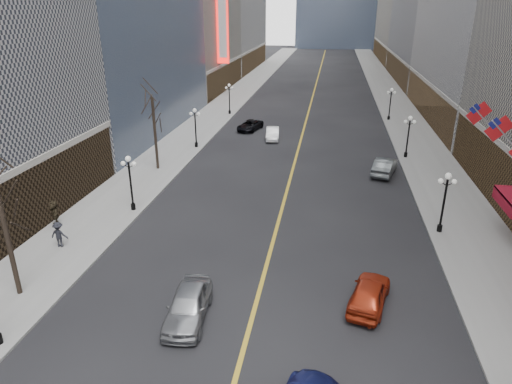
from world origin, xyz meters
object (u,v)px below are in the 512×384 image
(streetlamp_east_3, at_px, (391,100))
(car_sb_far, at_px, (385,166))
(car_nb_mid, at_px, (273,134))
(car_nb_far, at_px, (250,125))
(streetlamp_west_3, at_px, (229,96))
(streetlamp_east_2, at_px, (409,132))
(streetlamp_east_1, at_px, (445,196))
(car_nb_near, at_px, (188,305))
(streetlamp_west_1, at_px, (130,178))
(streetlamp_west_2, at_px, (195,124))
(car_sb_mid, at_px, (369,293))

(streetlamp_east_3, distance_m, car_sb_far, 23.93)
(car_nb_mid, relative_size, car_nb_far, 0.92)
(car_sb_far, bearing_deg, car_nb_mid, -25.97)
(streetlamp_west_3, bearing_deg, streetlamp_east_2, -37.33)
(car_nb_mid, bearing_deg, streetlamp_east_3, 33.62)
(streetlamp_east_1, height_order, car_nb_mid, streetlamp_east_1)
(car_sb_far, bearing_deg, car_nb_near, 78.66)
(streetlamp_west_1, bearing_deg, streetlamp_east_1, 0.00)
(streetlamp_west_1, distance_m, streetlamp_west_3, 36.00)
(streetlamp_west_3, height_order, car_nb_mid, streetlamp_west_3)
(streetlamp_west_2, height_order, car_nb_far, streetlamp_west_2)
(car_nb_near, bearing_deg, car_sb_far, 59.18)
(streetlamp_east_1, xyz_separation_m, streetlamp_east_3, (0.00, 36.00, 0.00))
(streetlamp_east_1, bearing_deg, car_sb_far, 102.80)
(streetlamp_east_1, height_order, car_sb_far, streetlamp_east_1)
(car_nb_mid, distance_m, car_sb_mid, 34.36)
(streetlamp_east_1, relative_size, car_nb_far, 0.94)
(streetlamp_east_2, distance_m, car_nb_mid, 16.34)
(car_nb_mid, xyz_separation_m, car_sb_far, (12.52, -10.90, 0.10))
(streetlamp_west_3, bearing_deg, car_sb_far, -48.70)
(streetlamp_east_1, distance_m, car_sb_mid, 11.45)
(car_nb_mid, bearing_deg, car_nb_far, 125.98)
(streetlamp_east_2, bearing_deg, car_sb_mid, -101.49)
(car_nb_mid, relative_size, car_sb_mid, 0.96)
(streetlamp_west_2, xyz_separation_m, car_sb_far, (20.80, -5.67, -2.07))
(streetlamp_west_2, bearing_deg, car_sb_mid, -57.08)
(streetlamp_east_2, relative_size, car_sb_mid, 0.98)
(streetlamp_west_3, height_order, car_sb_far, streetlamp_west_3)
(streetlamp_east_3, bearing_deg, car_sb_mid, -97.03)
(car_sb_far, bearing_deg, streetlamp_west_3, -33.62)
(streetlamp_east_3, xyz_separation_m, car_sb_mid, (-5.64, -45.74, -2.12))
(streetlamp_east_1, bearing_deg, car_nb_mid, 123.41)
(streetlamp_east_1, height_order, car_nb_far, streetlamp_east_1)
(streetlamp_east_2, bearing_deg, car_nb_mid, 161.15)
(car_sb_mid, bearing_deg, car_nb_near, 30.13)
(streetlamp_west_1, relative_size, car_nb_near, 0.91)
(streetlamp_west_3, distance_m, car_nb_far, 10.28)
(streetlamp_west_1, xyz_separation_m, streetlamp_west_3, (0.00, 36.00, 0.00))
(streetlamp_west_1, height_order, car_sb_mid, streetlamp_west_1)
(car_nb_near, xyz_separation_m, car_nb_mid, (-0.21, 35.69, -0.12))
(streetlamp_east_2, height_order, car_nb_mid, streetlamp_east_2)
(streetlamp_east_2, relative_size, streetlamp_west_1, 1.00)
(streetlamp_east_3, xyz_separation_m, car_nb_far, (-18.88, -8.85, -2.23))
(streetlamp_east_1, xyz_separation_m, streetlamp_east_2, (0.00, 18.00, 0.00))
(streetlamp_west_2, bearing_deg, streetlamp_west_1, -90.00)
(car_nb_mid, bearing_deg, streetlamp_east_1, -62.78)
(streetlamp_west_1, bearing_deg, streetlamp_west_2, 90.00)
(streetlamp_east_1, relative_size, car_sb_far, 0.90)
(streetlamp_east_3, bearing_deg, streetlamp_west_1, -123.25)
(streetlamp_east_1, xyz_separation_m, car_nb_far, (-18.88, 27.15, -2.23))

